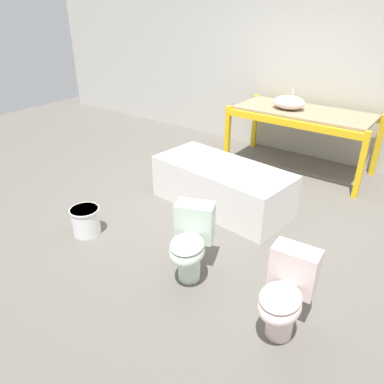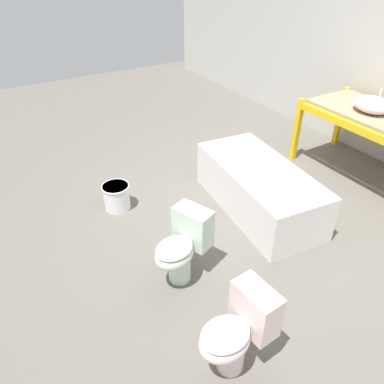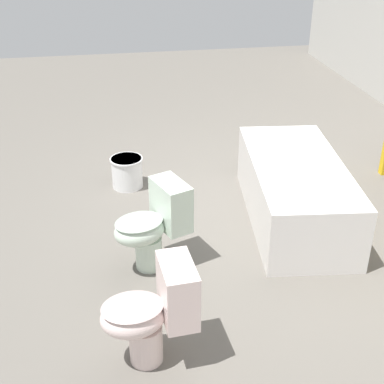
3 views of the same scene
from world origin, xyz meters
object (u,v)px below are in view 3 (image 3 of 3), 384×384
object	(u,v)px
bathtub_main	(295,187)
bucket_white	(127,172)
toilet_far	(152,311)
toilet_near	(153,224)

from	to	relation	value
bathtub_main	bucket_white	bearing A→B (deg)	-114.72
toilet_far	bucket_white	distance (m)	2.27
bathtub_main	toilet_far	xyz separation A→B (m)	(1.42, -1.38, 0.06)
toilet_near	toilet_far	distance (m)	0.95
bathtub_main	bucket_white	xyz separation A→B (m)	(-0.85, -1.38, -0.15)
toilet_near	toilet_far	world-z (taller)	same
bathtub_main	toilet_far	bearing A→B (deg)	-37.47
toilet_near	bucket_white	world-z (taller)	toilet_near
bathtub_main	toilet_near	size ratio (longest dim) A/B	2.60
toilet_far	bucket_white	world-z (taller)	toilet_far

